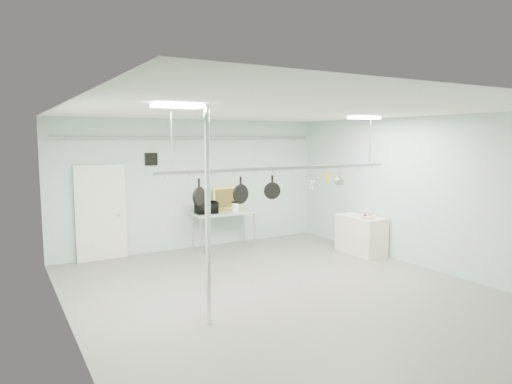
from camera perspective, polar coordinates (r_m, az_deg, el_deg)
floor at (r=8.33m, az=3.34°, el=-12.45°), size 8.00×8.00×0.00m
ceiling at (r=7.89m, az=3.50°, el=10.01°), size 7.00×8.00×0.02m
back_wall at (r=11.47m, az=-7.65°, el=0.98°), size 7.00×0.02×3.20m
right_wall at (r=10.29m, az=19.85°, el=-0.02°), size 0.02×8.00×3.20m
door at (r=10.83m, az=-18.83°, el=-2.60°), size 1.10×0.10×2.20m
wall_vent at (r=11.03m, az=-12.96°, el=4.03°), size 0.30×0.04×0.30m
conduit_pipe at (r=11.33m, az=-7.57°, el=6.74°), size 6.60×0.07×0.07m
chrome_pole at (r=6.62m, az=-6.04°, el=-3.20°), size 0.08×0.08×3.20m
prep_table at (r=11.46m, az=-4.07°, el=-2.85°), size 1.60×0.70×0.91m
side_cabinet at (r=11.17m, az=12.97°, el=-5.26°), size 0.60×1.20×0.90m
pot_rack at (r=8.25m, az=3.46°, el=3.19°), size 4.80×0.06×1.00m
light_panel_left at (r=6.16m, az=-9.77°, el=10.57°), size 0.65×0.30×0.05m
light_panel_right at (r=9.85m, az=13.37°, el=9.01°), size 0.65×0.30×0.05m
microwave at (r=11.23m, az=-6.22°, el=-1.95°), size 0.56×0.41×0.29m
coffee_canister at (r=11.44m, az=-2.62°, el=-1.92°), size 0.20×0.20×0.23m
painting_large at (r=11.78m, az=-3.67°, el=-0.81°), size 0.79×0.17×0.58m
painting_small at (r=11.90m, az=-2.72°, el=-1.53°), size 0.30×0.09×0.25m
fruit_bowl at (r=10.82m, az=13.78°, el=-3.03°), size 0.35×0.35×0.08m
skillet_left at (r=7.50m, az=-7.14°, el=0.07°), size 0.30×0.21×0.42m
skillet_mid at (r=7.83m, az=-1.93°, el=0.27°), size 0.35×0.13×0.46m
skillet_right at (r=8.15m, az=2.04°, el=0.69°), size 0.30×0.16×0.41m
whisk at (r=8.65m, az=7.06°, el=1.35°), size 0.24×0.24×0.30m
grater at (r=8.86m, az=8.90°, el=1.76°), size 0.08×0.05×0.21m
saucepan at (r=9.06m, az=10.35°, el=1.64°), size 0.15×0.10×0.27m
fruit_cluster at (r=10.81m, az=13.78°, el=-2.82°), size 0.24×0.24×0.09m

